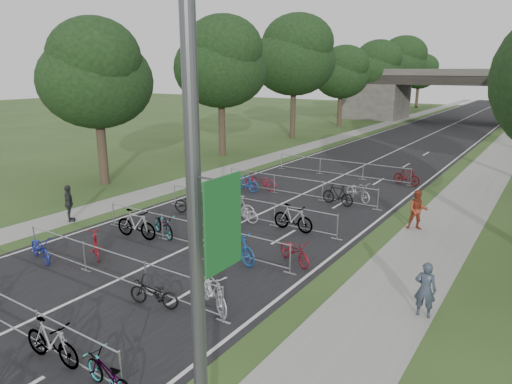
# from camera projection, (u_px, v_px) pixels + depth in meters

# --- Properties ---
(road) EXTENTS (11.00, 140.00, 0.01)m
(road) POSITION_uv_depth(u_px,v_px,m) (429.00, 135.00, 49.75)
(road) COLOR black
(road) RESTS_ON ground
(sidewalk_right) EXTENTS (3.00, 140.00, 0.01)m
(sidewalk_right) POSITION_uv_depth(u_px,v_px,m) (512.00, 141.00, 45.47)
(sidewalk_right) COLOR gray
(sidewalk_right) RESTS_ON ground
(sidewalk_left) EXTENTS (2.00, 140.00, 0.01)m
(sidewalk_left) POSITION_uv_depth(u_px,v_px,m) (363.00, 130.00, 53.76)
(sidewalk_left) COLOR gray
(sidewalk_left) RESTS_ON ground
(lane_markings) EXTENTS (0.12, 140.00, 0.00)m
(lane_markings) POSITION_uv_depth(u_px,v_px,m) (429.00, 135.00, 49.75)
(lane_markings) COLOR silver
(lane_markings) RESTS_ON ground
(overpass_bridge) EXTENTS (31.00, 8.00, 7.05)m
(overpass_bridge) POSITION_uv_depth(u_px,v_px,m) (460.00, 96.00, 60.91)
(overpass_bridge) COLOR #3F3D38
(overpass_bridge) RESTS_ON ground
(lamppost) EXTENTS (0.61, 0.65, 8.21)m
(lamppost) POSITION_uv_depth(u_px,v_px,m) (199.00, 289.00, 5.58)
(lamppost) COLOR #4C4C51
(lamppost) RESTS_ON ground
(tree_left_0) EXTENTS (6.72, 6.72, 10.25)m
(tree_left_0) POSITION_uv_depth(u_px,v_px,m) (96.00, 77.00, 26.76)
(tree_left_0) COLOR #33261C
(tree_left_0) RESTS_ON ground
(tree_left_1) EXTENTS (7.56, 7.56, 11.53)m
(tree_left_1) POSITION_uv_depth(u_px,v_px,m) (221.00, 65.00, 36.20)
(tree_left_1) COLOR #33261C
(tree_left_1) RESTS_ON ground
(tree_left_2) EXTENTS (8.40, 8.40, 12.81)m
(tree_left_2) POSITION_uv_depth(u_px,v_px,m) (295.00, 57.00, 45.64)
(tree_left_2) COLOR #33261C
(tree_left_2) RESTS_ON ground
(tree_left_3) EXTENTS (6.72, 6.72, 10.25)m
(tree_left_3) POSITION_uv_depth(u_px,v_px,m) (342.00, 73.00, 55.72)
(tree_left_3) COLOR #33261C
(tree_left_3) RESTS_ON ground
(tree_left_4) EXTENTS (7.56, 7.56, 11.53)m
(tree_left_4) POSITION_uv_depth(u_px,v_px,m) (376.00, 67.00, 65.16)
(tree_left_4) COLOR #33261C
(tree_left_4) RESTS_ON ground
(tree_left_5) EXTENTS (8.40, 8.40, 12.81)m
(tree_left_5) POSITION_uv_depth(u_px,v_px,m) (401.00, 62.00, 74.60)
(tree_left_5) COLOR #33261C
(tree_left_5) RESTS_ON ground
(tree_left_6) EXTENTS (6.72, 6.72, 10.25)m
(tree_left_6) POSITION_uv_depth(u_px,v_px,m) (420.00, 72.00, 84.68)
(tree_left_6) COLOR #33261C
(tree_left_6) RESTS_ON ground
(barrier_row_1) EXTENTS (9.70, 0.08, 1.10)m
(barrier_row_1) POSITION_uv_depth(u_px,v_px,m) (6.00, 313.00, 12.29)
(barrier_row_1) COLOR #A6A9AE
(barrier_row_1) RESTS_ON ground
(barrier_row_2) EXTENTS (9.70, 0.08, 1.10)m
(barrier_row_2) POSITION_uv_depth(u_px,v_px,m) (114.00, 267.00, 15.18)
(barrier_row_2) COLOR #A6A9AE
(barrier_row_2) RESTS_ON ground
(barrier_row_3) EXTENTS (9.70, 0.08, 1.10)m
(barrier_row_3) POSITION_uv_depth(u_px,v_px,m) (190.00, 234.00, 18.24)
(barrier_row_3) COLOR #A6A9AE
(barrier_row_3) RESTS_ON ground
(barrier_row_4) EXTENTS (9.70, 0.08, 1.10)m
(barrier_row_4) POSITION_uv_depth(u_px,v_px,m) (247.00, 209.00, 21.46)
(barrier_row_4) COLOR #A6A9AE
(barrier_row_4) RESTS_ON ground
(barrier_row_5) EXTENTS (9.70, 0.08, 1.10)m
(barrier_row_5) POSITION_uv_depth(u_px,v_px,m) (298.00, 187.00, 25.48)
(barrier_row_5) COLOR #A6A9AE
(barrier_row_5) RESTS_ON ground
(barrier_row_6) EXTENTS (9.70, 0.08, 1.10)m
(barrier_row_6) POSITION_uv_depth(u_px,v_px,m) (341.00, 169.00, 30.31)
(barrier_row_6) COLOR #A6A9AE
(barrier_row_6) RESTS_ON ground
(bike_6) EXTENTS (1.89, 0.66, 1.11)m
(bike_6) POSITION_uv_depth(u_px,v_px,m) (52.00, 342.00, 10.95)
(bike_6) COLOR #A6A9AE
(bike_6) RESTS_ON ground
(bike_7) EXTENTS (1.75, 0.76, 0.89)m
(bike_7) POSITION_uv_depth(u_px,v_px,m) (109.00, 375.00, 9.94)
(bike_7) COLOR #A6A9AE
(bike_7) RESTS_ON ground
(bike_8) EXTENTS (1.96, 1.07, 0.97)m
(bike_8) POSITION_uv_depth(u_px,v_px,m) (40.00, 248.00, 16.89)
(bike_8) COLOR navy
(bike_8) RESTS_ON ground
(bike_9) EXTENTS (1.70, 1.32, 1.03)m
(bike_9) POSITION_uv_depth(u_px,v_px,m) (96.00, 245.00, 17.16)
(bike_9) COLOR maroon
(bike_9) RESTS_ON ground
(bike_10) EXTENTS (1.76, 0.93, 0.88)m
(bike_10) POSITION_uv_depth(u_px,v_px,m) (154.00, 293.00, 13.60)
(bike_10) COLOR black
(bike_10) RESTS_ON ground
(bike_11) EXTENTS (2.05, 1.48, 1.22)m
(bike_11) POSITION_uv_depth(u_px,v_px,m) (213.00, 290.00, 13.40)
(bike_11) COLOR silver
(bike_11) RESTS_ON ground
(bike_12) EXTENTS (2.10, 0.79, 1.23)m
(bike_12) POSITION_uv_depth(u_px,v_px,m) (136.00, 224.00, 19.13)
(bike_12) COLOR #A6A9AE
(bike_12) RESTS_ON ground
(bike_13) EXTENTS (1.98, 1.33, 0.98)m
(bike_13) POSITION_uv_depth(u_px,v_px,m) (164.00, 225.00, 19.42)
(bike_13) COLOR #A6A9AE
(bike_13) RESTS_ON ground
(bike_14) EXTENTS (2.14, 1.13, 1.24)m
(bike_14) POSITION_uv_depth(u_px,v_px,m) (237.00, 246.00, 16.73)
(bike_14) COLOR #1A4A90
(bike_14) RESTS_ON ground
(bike_15) EXTENTS (1.87, 1.35, 0.93)m
(bike_15) POSITION_uv_depth(u_px,v_px,m) (295.00, 251.00, 16.67)
(bike_15) COLOR maroon
(bike_15) RESTS_ON ground
(bike_16) EXTENTS (2.12, 1.13, 1.06)m
(bike_16) POSITION_uv_depth(u_px,v_px,m) (193.00, 204.00, 22.36)
(bike_16) COLOR black
(bike_16) RESTS_ON ground
(bike_17) EXTENTS (1.99, 0.86, 1.16)m
(bike_17) POSITION_uv_depth(u_px,v_px,m) (237.00, 207.00, 21.68)
(bike_17) COLOR gray
(bike_17) RESTS_ON ground
(bike_18) EXTENTS (1.86, 0.80, 0.95)m
(bike_18) POSITION_uv_depth(u_px,v_px,m) (241.00, 212.00, 21.22)
(bike_18) COLOR #A5A5AD
(bike_18) RESTS_ON ground
(bike_19) EXTENTS (1.99, 0.64, 1.19)m
(bike_19) POSITION_uv_depth(u_px,v_px,m) (293.00, 218.00, 20.00)
(bike_19) COLOR #A6A9AE
(bike_19) RESTS_ON ground
(bike_20) EXTENTS (1.77, 0.54, 1.06)m
(bike_20) POSITION_uv_depth(u_px,v_px,m) (245.00, 183.00, 26.54)
(bike_20) COLOR navy
(bike_20) RESTS_ON ground
(bike_21) EXTENTS (2.12, 0.97, 1.07)m
(bike_21) POSITION_uv_depth(u_px,v_px,m) (261.00, 182.00, 26.81)
(bike_21) COLOR maroon
(bike_21) RESTS_ON ground
(bike_22) EXTENTS (1.88, 0.76, 1.10)m
(bike_22) POSITION_uv_depth(u_px,v_px,m) (338.00, 195.00, 23.90)
(bike_22) COLOR black
(bike_22) RESTS_ON ground
(bike_23) EXTENTS (2.09, 1.66, 1.06)m
(bike_23) POSITION_uv_depth(u_px,v_px,m) (358.00, 192.00, 24.63)
(bike_23) COLOR #9C9CA3
(bike_23) RESTS_ON ground
(bike_27) EXTENTS (1.81, 0.89, 1.05)m
(bike_27) POSITION_uv_depth(u_px,v_px,m) (407.00, 177.00, 28.11)
(bike_27) COLOR maroon
(bike_27) RESTS_ON ground
(pedestrian_a) EXTENTS (0.64, 0.44, 1.66)m
(pedestrian_a) POSITION_uv_depth(u_px,v_px,m) (425.00, 290.00, 12.97)
(pedestrian_a) COLOR #2E3846
(pedestrian_a) RESTS_ON ground
(pedestrian_b) EXTENTS (1.06, 0.95, 1.79)m
(pedestrian_b) POSITION_uv_depth(u_px,v_px,m) (418.00, 210.00, 20.11)
(pedestrian_b) COLOR maroon
(pedestrian_b) RESTS_ON ground
(pedestrian_c) EXTENTS (1.08, 0.92, 1.74)m
(pedestrian_c) POSITION_uv_depth(u_px,v_px,m) (69.00, 204.00, 21.21)
(pedestrian_c) COLOR #29292B
(pedestrian_c) RESTS_ON ground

